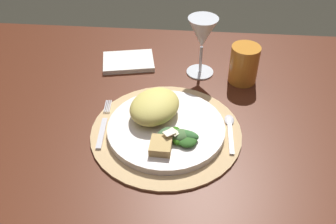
{
  "coord_description": "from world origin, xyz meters",
  "views": [
    {
      "loc": [
        0.12,
        -0.67,
        1.32
      ],
      "look_at": [
        0.07,
        0.0,
        0.75
      ],
      "focal_mm": 40.26,
      "sensor_mm": 36.0,
      "label": 1
    }
  ],
  "objects_px": {
    "dinner_plate": "(166,128)",
    "fork": "(103,126)",
    "napkin": "(128,62)",
    "amber_tumbler": "(244,64)",
    "spoon": "(230,127)",
    "dining_table": "(143,161)",
    "wine_glass": "(202,35)"
  },
  "relations": [
    {
      "from": "spoon",
      "to": "napkin",
      "type": "xyz_separation_m",
      "value": [
        -0.28,
        0.26,
        -0.0
      ]
    },
    {
      "from": "fork",
      "to": "napkin",
      "type": "relative_size",
      "value": 1.18
    },
    {
      "from": "spoon",
      "to": "wine_glass",
      "type": "bearing_deg",
      "value": 107.62
    },
    {
      "from": "fork",
      "to": "wine_glass",
      "type": "distance_m",
      "value": 0.35
    },
    {
      "from": "spoon",
      "to": "amber_tumbler",
      "type": "distance_m",
      "value": 0.21
    },
    {
      "from": "fork",
      "to": "napkin",
      "type": "bearing_deg",
      "value": 87.63
    },
    {
      "from": "napkin",
      "to": "amber_tumbler",
      "type": "xyz_separation_m",
      "value": [
        0.32,
        -0.06,
        0.04
      ]
    },
    {
      "from": "spoon",
      "to": "wine_glass",
      "type": "distance_m",
      "value": 0.26
    },
    {
      "from": "spoon",
      "to": "dining_table",
      "type": "bearing_deg",
      "value": 173.23
    },
    {
      "from": "fork",
      "to": "spoon",
      "type": "distance_m",
      "value": 0.29
    },
    {
      "from": "dining_table",
      "to": "napkin",
      "type": "relative_size",
      "value": 9.26
    },
    {
      "from": "dinner_plate",
      "to": "fork",
      "type": "relative_size",
      "value": 1.58
    },
    {
      "from": "spoon",
      "to": "wine_glass",
      "type": "height_order",
      "value": "wine_glass"
    },
    {
      "from": "dining_table",
      "to": "spoon",
      "type": "relative_size",
      "value": 10.07
    },
    {
      "from": "dinner_plate",
      "to": "amber_tumbler",
      "type": "height_order",
      "value": "amber_tumbler"
    },
    {
      "from": "dining_table",
      "to": "napkin",
      "type": "distance_m",
      "value": 0.29
    },
    {
      "from": "dinner_plate",
      "to": "spoon",
      "type": "distance_m",
      "value": 0.15
    },
    {
      "from": "napkin",
      "to": "spoon",
      "type": "bearing_deg",
      "value": -42.82
    },
    {
      "from": "dining_table",
      "to": "dinner_plate",
      "type": "height_order",
      "value": "dinner_plate"
    },
    {
      "from": "spoon",
      "to": "amber_tumbler",
      "type": "relative_size",
      "value": 1.28
    },
    {
      "from": "dinner_plate",
      "to": "spoon",
      "type": "xyz_separation_m",
      "value": [
        0.14,
        0.02,
        -0.01
      ]
    },
    {
      "from": "dining_table",
      "to": "spoon",
      "type": "height_order",
      "value": "spoon"
    },
    {
      "from": "wine_glass",
      "to": "amber_tumbler",
      "type": "bearing_deg",
      "value": -13.54
    },
    {
      "from": "dinner_plate",
      "to": "spoon",
      "type": "bearing_deg",
      "value": 8.73
    },
    {
      "from": "spoon",
      "to": "napkin",
      "type": "relative_size",
      "value": 0.92
    },
    {
      "from": "amber_tumbler",
      "to": "spoon",
      "type": "bearing_deg",
      "value": -101.29
    },
    {
      "from": "fork",
      "to": "spoon",
      "type": "height_order",
      "value": "spoon"
    },
    {
      "from": "dinner_plate",
      "to": "fork",
      "type": "distance_m",
      "value": 0.14
    },
    {
      "from": "fork",
      "to": "amber_tumbler",
      "type": "distance_m",
      "value": 0.4
    },
    {
      "from": "fork",
      "to": "spoon",
      "type": "relative_size",
      "value": 1.28
    },
    {
      "from": "fork",
      "to": "napkin",
      "type": "distance_m",
      "value": 0.28
    },
    {
      "from": "dinner_plate",
      "to": "amber_tumbler",
      "type": "bearing_deg",
      "value": 50.5
    }
  ]
}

